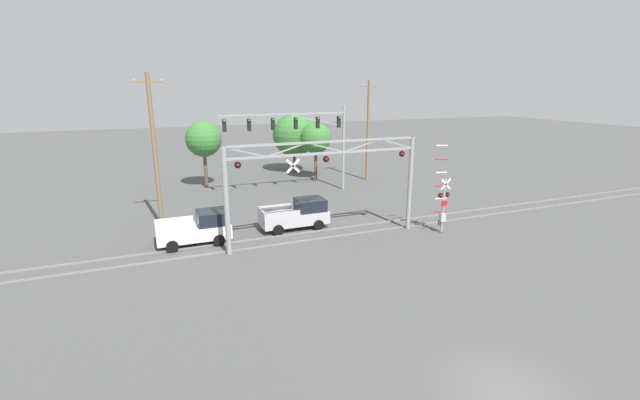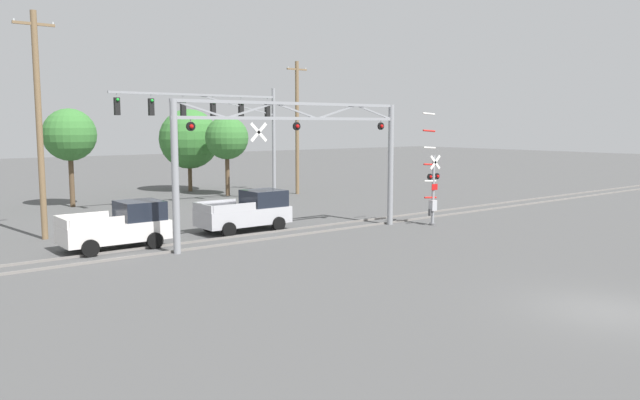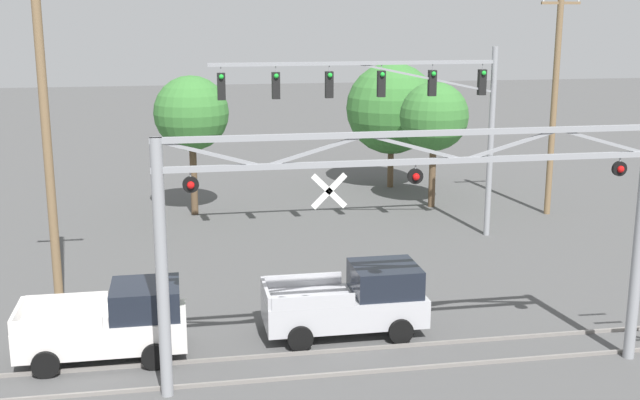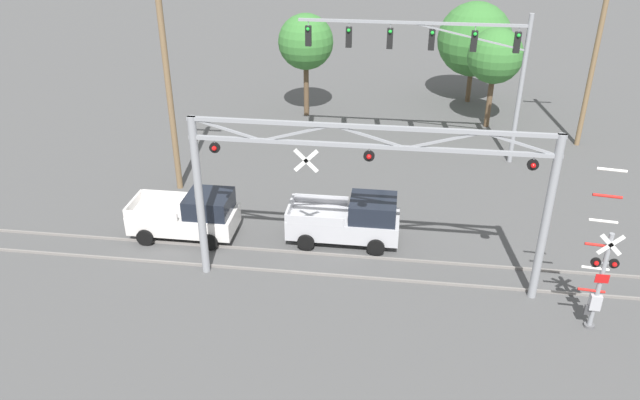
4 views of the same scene
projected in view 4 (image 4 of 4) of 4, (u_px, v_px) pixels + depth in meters
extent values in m
cube|color=gray|center=(365.00, 278.00, 23.75)|extent=(80.00, 0.08, 0.10)
cube|color=gray|center=(367.00, 257.00, 25.01)|extent=(80.00, 0.08, 0.10)
cylinder|color=gray|center=(199.00, 199.00, 22.77)|extent=(0.30, 0.30, 6.34)
cylinder|color=gray|center=(546.00, 221.00, 21.32)|extent=(0.30, 0.30, 6.34)
cube|color=gray|center=(369.00, 146.00, 20.92)|extent=(12.56, 0.14, 0.14)
cube|color=gray|center=(370.00, 127.00, 20.61)|extent=(12.56, 0.14, 0.14)
cube|color=gray|center=(227.00, 129.00, 21.35)|extent=(2.47, 0.08, 0.76)
cube|color=gray|center=(297.00, 133.00, 21.05)|extent=(2.47, 0.08, 0.76)
cube|color=gray|center=(370.00, 137.00, 20.76)|extent=(2.47, 0.08, 0.76)
cube|color=gray|center=(444.00, 140.00, 20.47)|extent=(2.47, 0.08, 0.76)
cube|color=gray|center=(521.00, 144.00, 20.18)|extent=(2.47, 0.08, 0.76)
cylinder|color=black|center=(215.00, 148.00, 21.73)|extent=(0.38, 0.10, 0.38)
sphere|color=red|center=(214.00, 148.00, 21.67)|extent=(0.18, 0.18, 0.18)
cylinder|color=gray|center=(214.00, 141.00, 21.62)|extent=(0.04, 0.04, 0.10)
cylinder|color=black|center=(369.00, 156.00, 21.09)|extent=(0.38, 0.10, 0.38)
sphere|color=red|center=(369.00, 157.00, 21.03)|extent=(0.18, 0.18, 0.18)
cylinder|color=gray|center=(369.00, 149.00, 20.98)|extent=(0.04, 0.04, 0.10)
cylinder|color=black|center=(533.00, 165.00, 20.45)|extent=(0.38, 0.10, 0.38)
sphere|color=red|center=(533.00, 166.00, 20.39)|extent=(0.18, 0.18, 0.18)
cylinder|color=gray|center=(534.00, 158.00, 20.34)|extent=(0.04, 0.04, 0.10)
cube|color=white|center=(306.00, 161.00, 21.38)|extent=(0.88, 0.03, 0.88)
cube|color=white|center=(306.00, 161.00, 21.38)|extent=(0.88, 0.03, 0.88)
cylinder|color=black|center=(306.00, 161.00, 21.36)|extent=(0.04, 0.04, 0.02)
cylinder|color=gray|center=(600.00, 282.00, 20.41)|extent=(0.16, 0.16, 3.69)
cylinder|color=#59595B|center=(589.00, 325.00, 21.24)|extent=(0.35, 0.35, 0.10)
cube|color=white|center=(611.00, 245.00, 19.61)|extent=(0.78, 0.03, 0.78)
cube|color=white|center=(611.00, 245.00, 19.61)|extent=(0.78, 0.03, 0.78)
cylinder|color=black|center=(611.00, 245.00, 19.59)|extent=(0.04, 0.04, 0.02)
cylinder|color=black|center=(596.00, 262.00, 20.09)|extent=(0.32, 0.09, 0.32)
sphere|color=red|center=(596.00, 263.00, 20.04)|extent=(0.16, 0.16, 0.16)
cylinder|color=black|center=(614.00, 264.00, 20.03)|extent=(0.32, 0.09, 0.32)
sphere|color=red|center=(615.00, 265.00, 19.97)|extent=(0.16, 0.16, 0.16)
cube|color=gray|center=(605.00, 263.00, 20.06)|extent=(0.64, 0.06, 0.06)
cube|color=red|center=(602.00, 279.00, 20.23)|extent=(0.44, 0.02, 0.32)
cube|color=#B2B2B7|center=(595.00, 302.00, 20.78)|extent=(0.36, 0.28, 0.56)
cylinder|color=red|center=(591.00, 290.00, 20.60)|extent=(0.88, 0.09, 0.14)
cylinder|color=white|center=(595.00, 268.00, 20.20)|extent=(0.88, 0.09, 0.14)
cylinder|color=red|center=(599.00, 245.00, 19.80)|extent=(0.88, 0.09, 0.14)
cylinder|color=white|center=(603.00, 221.00, 19.40)|extent=(0.88, 0.09, 0.14)
cylinder|color=red|center=(607.00, 196.00, 18.99)|extent=(0.88, 0.09, 0.14)
cylinder|color=white|center=(612.00, 170.00, 18.59)|extent=(0.88, 0.09, 0.14)
cube|color=#3F3F42|center=(588.00, 310.00, 20.96)|extent=(0.24, 0.12, 0.36)
cylinder|color=gray|center=(520.00, 92.00, 31.62)|extent=(0.24, 0.24, 7.77)
cube|color=gray|center=(412.00, 23.00, 30.77)|extent=(11.36, 0.14, 0.14)
cube|color=gray|center=(469.00, 37.00, 30.71)|extent=(5.70, 0.08, 1.28)
cylinder|color=gray|center=(308.00, 23.00, 31.45)|extent=(0.04, 0.04, 0.30)
cube|color=black|center=(308.00, 36.00, 31.76)|extent=(0.30, 0.26, 1.02)
sphere|color=green|center=(308.00, 29.00, 31.43)|extent=(0.18, 0.18, 0.18)
cylinder|color=gray|center=(349.00, 24.00, 31.20)|extent=(0.04, 0.04, 0.30)
cube|color=black|center=(349.00, 37.00, 31.51)|extent=(0.30, 0.26, 1.02)
sphere|color=green|center=(349.00, 30.00, 31.19)|extent=(0.18, 0.18, 0.18)
cylinder|color=gray|center=(391.00, 25.00, 30.96)|extent=(0.04, 0.04, 0.30)
cube|color=black|center=(390.00, 38.00, 31.27)|extent=(0.30, 0.26, 1.02)
sphere|color=green|center=(390.00, 32.00, 30.94)|extent=(0.18, 0.18, 0.18)
cylinder|color=gray|center=(433.00, 26.00, 30.71)|extent=(0.04, 0.04, 0.30)
cube|color=black|center=(432.00, 40.00, 31.02)|extent=(0.30, 0.26, 1.02)
sphere|color=green|center=(432.00, 33.00, 30.70)|extent=(0.18, 0.18, 0.18)
cylinder|color=gray|center=(476.00, 28.00, 30.47)|extent=(0.04, 0.04, 0.30)
cube|color=black|center=(474.00, 41.00, 30.78)|extent=(0.30, 0.26, 1.02)
sphere|color=green|center=(475.00, 34.00, 30.45)|extent=(0.18, 0.18, 0.18)
cylinder|color=gray|center=(519.00, 29.00, 30.22)|extent=(0.04, 0.04, 0.30)
cube|color=black|center=(517.00, 42.00, 30.53)|extent=(0.30, 0.26, 1.02)
sphere|color=green|center=(519.00, 35.00, 30.21)|extent=(0.18, 0.18, 0.18)
cube|color=#B7B7BC|center=(343.00, 224.00, 25.96)|extent=(4.61, 1.97, 0.82)
cube|color=black|center=(373.00, 208.00, 25.43)|extent=(1.89, 1.81, 0.82)
cube|color=#B7B7BC|center=(315.00, 221.00, 24.98)|extent=(2.32, 0.08, 0.37)
cube|color=#B7B7BC|center=(321.00, 199.00, 26.64)|extent=(2.32, 0.08, 0.37)
cube|color=#B7B7BC|center=(290.00, 208.00, 25.95)|extent=(0.10, 1.89, 0.37)
cylinder|color=black|center=(376.00, 247.00, 25.11)|extent=(0.71, 0.24, 0.71)
cylinder|color=black|center=(378.00, 223.00, 26.86)|extent=(0.71, 0.24, 0.71)
cylinder|color=black|center=(306.00, 242.00, 25.44)|extent=(0.71, 0.24, 0.71)
cylinder|color=black|center=(313.00, 218.00, 27.19)|extent=(0.71, 0.24, 0.71)
cube|color=silver|center=(184.00, 219.00, 26.31)|extent=(4.42, 1.97, 0.82)
cube|color=black|center=(209.00, 204.00, 25.80)|extent=(1.81, 1.81, 0.82)
cube|color=silver|center=(151.00, 216.00, 25.33)|extent=(2.21, 0.08, 0.37)
cube|color=silver|center=(167.00, 195.00, 26.99)|extent=(2.21, 0.08, 0.37)
cube|color=silver|center=(133.00, 203.00, 26.29)|extent=(0.10, 1.89, 0.37)
cylinder|color=black|center=(209.00, 242.00, 25.47)|extent=(0.71, 0.24, 0.71)
cylinder|color=black|center=(223.00, 218.00, 27.22)|extent=(0.71, 0.24, 0.71)
cylinder|color=black|center=(145.00, 237.00, 25.79)|extent=(0.71, 0.24, 0.71)
cylinder|color=black|center=(162.00, 214.00, 27.54)|extent=(0.71, 0.24, 0.71)
cylinder|color=brown|center=(168.00, 85.00, 28.24)|extent=(0.28, 0.28, 10.39)
cylinder|color=brown|center=(595.00, 57.00, 33.16)|extent=(0.28, 0.28, 10.07)
cylinder|color=brown|center=(306.00, 88.00, 39.07)|extent=(0.32, 0.32, 3.49)
sphere|color=#387533|center=(306.00, 42.00, 37.71)|extent=(3.37, 3.37, 3.37)
cylinder|color=brown|center=(489.00, 101.00, 37.34)|extent=(0.32, 0.32, 3.21)
sphere|color=#387533|center=(495.00, 56.00, 36.07)|extent=(3.22, 3.22, 3.22)
cylinder|color=brown|center=(469.00, 83.00, 41.65)|extent=(0.32, 0.32, 2.52)
sphere|color=#387533|center=(474.00, 39.00, 40.29)|extent=(4.75, 4.75, 4.75)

